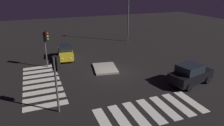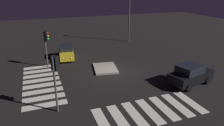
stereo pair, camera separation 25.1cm
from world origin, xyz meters
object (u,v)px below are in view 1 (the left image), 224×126
object	(u,v)px
car_yellow	(66,52)
traffic_light_east	(56,70)
traffic_light_south	(46,40)
street_lamp	(128,4)
car_black	(190,74)
traffic_island	(105,68)

from	to	relation	value
car_yellow	traffic_light_east	size ratio (longest dim) A/B	0.97
car_yellow	traffic_light_south	world-z (taller)	traffic_light_south
traffic_light_south	traffic_light_east	world-z (taller)	traffic_light_east
street_lamp	car_black	bearing A→B (deg)	-4.93
street_lamp	traffic_light_east	bearing A→B (deg)	-38.77
traffic_light_east	car_yellow	bearing A→B (deg)	37.51
car_black	street_lamp	size ratio (longest dim) A/B	0.53
traffic_light_east	street_lamp	distance (m)	20.40
car_black	traffic_island	bearing A→B (deg)	122.15
street_lamp	traffic_island	bearing A→B (deg)	-36.60
traffic_light_south	car_black	bearing A→B (deg)	-4.26
car_yellow	traffic_light_east	xyz separation A→B (m)	(10.89, -2.27, 2.23)
car_black	traffic_light_south	size ratio (longest dim) A/B	1.14
traffic_island	traffic_light_south	bearing A→B (deg)	-116.67
traffic_light_east	street_lamp	xyz separation A→B (m)	(-15.78, 12.67, 2.59)
car_black	street_lamp	world-z (taller)	street_lamp
traffic_light_south	street_lamp	world-z (taller)	street_lamp
car_black	traffic_light_east	world-z (taller)	traffic_light_east
traffic_island	street_lamp	size ratio (longest dim) A/B	0.41
car_black	street_lamp	bearing A→B (deg)	72.73
car_yellow	street_lamp	distance (m)	12.46
car_black	traffic_light_south	distance (m)	14.35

